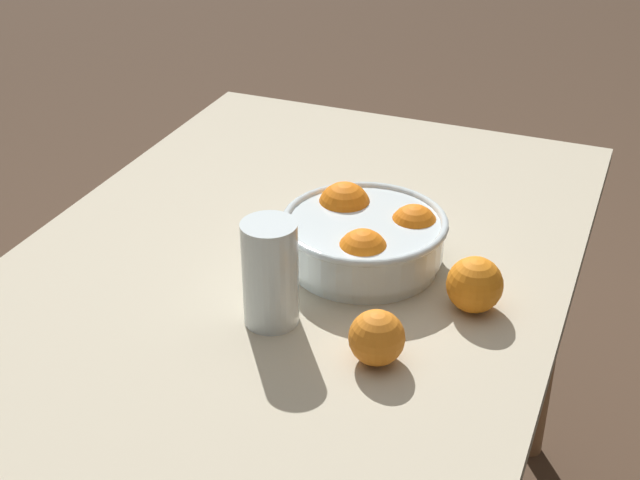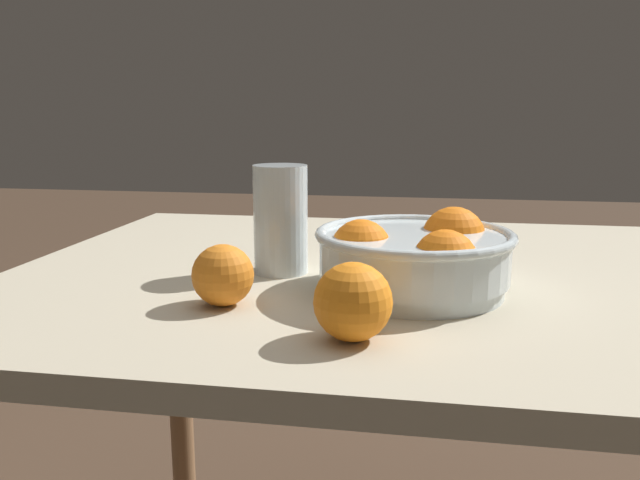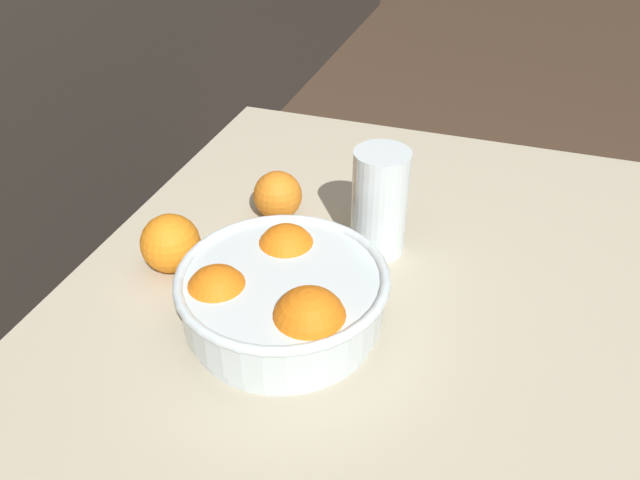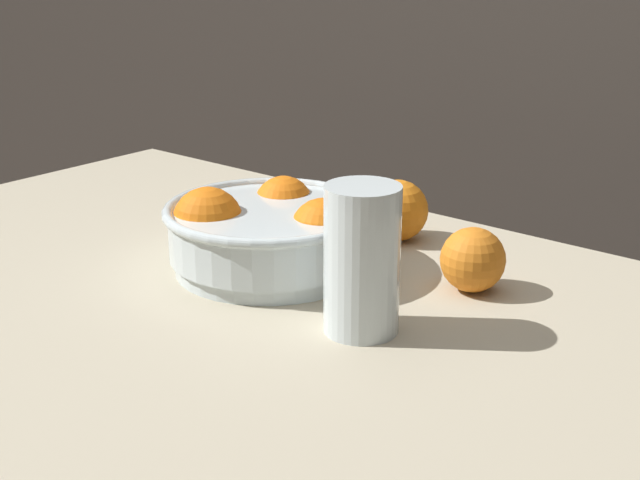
{
  "view_description": "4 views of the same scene",
  "coord_description": "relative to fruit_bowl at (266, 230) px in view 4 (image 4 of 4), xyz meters",
  "views": [
    {
      "loc": [
        1.06,
        0.46,
        1.41
      ],
      "look_at": [
        0.09,
        0.07,
        0.8
      ],
      "focal_mm": 50.0,
      "sensor_mm": 36.0,
      "label": 1
    },
    {
      "loc": [
        -0.01,
        0.85,
        0.94
      ],
      "look_at": [
        0.13,
        0.05,
        0.77
      ],
      "focal_mm": 35.0,
      "sensor_mm": 36.0,
      "label": 2
    },
    {
      "loc": [
        -0.5,
        -0.11,
        1.23
      ],
      "look_at": [
        0.1,
        0.1,
        0.78
      ],
      "focal_mm": 35.0,
      "sensor_mm": 36.0,
      "label": 3
    },
    {
      "loc": [
        0.66,
        -0.6,
        1.1
      ],
      "look_at": [
        0.08,
        0.11,
        0.78
      ],
      "focal_mm": 50.0,
      "sensor_mm": 36.0,
      "label": 4
    }
  ],
  "objects": [
    {
      "name": "orange_loose_near_bowl",
      "position": [
        0.22,
        0.09,
        -0.01
      ],
      "size": [
        0.07,
        0.07,
        0.07
      ],
      "primitive_type": "sphere",
      "color": "orange",
      "rests_on": "dining_table"
    },
    {
      "name": "juice_glass",
      "position": [
        0.19,
        -0.07,
        0.02
      ],
      "size": [
        0.07,
        0.07,
        0.15
      ],
      "color": "#F4A314",
      "rests_on": "dining_table"
    },
    {
      "name": "dining_table",
      "position": [
        0.01,
        -0.11,
        -0.13
      ],
      "size": [
        1.12,
        0.81,
        0.72
      ],
      "color": "#B7AD93",
      "rests_on": "ground_plane"
    },
    {
      "name": "orange_loose_front",
      "position": [
        0.06,
        0.18,
        -0.01
      ],
      "size": [
        0.08,
        0.08,
        0.08
      ],
      "primitive_type": "sphere",
      "color": "orange",
      "rests_on": "dining_table"
    },
    {
      "name": "fruit_bowl",
      "position": [
        0.0,
        0.0,
        0.0
      ],
      "size": [
        0.24,
        0.24,
        0.1
      ],
      "color": "silver",
      "rests_on": "dining_table"
    }
  ]
}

